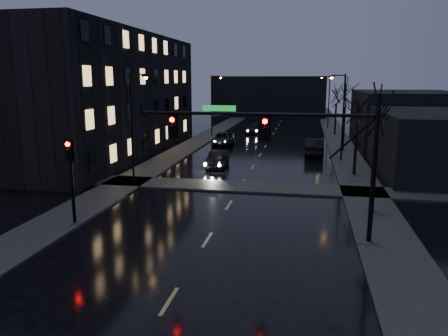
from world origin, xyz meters
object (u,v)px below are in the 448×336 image
at_px(oncoming_car_a, 218,160).
at_px(oncoming_car_c, 223,139).
at_px(oncoming_car_d, 254,129).
at_px(oncoming_car_b, 217,159).
at_px(lead_car, 314,147).

height_order(oncoming_car_a, oncoming_car_c, oncoming_car_c).
bearing_deg(oncoming_car_d, oncoming_car_b, -86.93).
distance_m(oncoming_car_a, oncoming_car_d, 24.33).
height_order(oncoming_car_b, lead_car, lead_car).
relative_size(oncoming_car_a, oncoming_car_b, 1.01).
distance_m(oncoming_car_b, lead_car, 11.18).
xyz_separation_m(oncoming_car_a, lead_car, (8.31, 7.82, 0.14)).
relative_size(oncoming_car_b, oncoming_car_c, 0.80).
xyz_separation_m(oncoming_car_a, oncoming_car_b, (-0.10, 0.45, -0.03)).
bearing_deg(oncoming_car_c, oncoming_car_a, -87.31).
bearing_deg(oncoming_car_d, oncoming_car_a, -86.69).
bearing_deg(oncoming_car_d, oncoming_car_c, -97.20).
height_order(oncoming_car_d, lead_car, lead_car).
xyz_separation_m(oncoming_car_b, oncoming_car_d, (0.37, 23.88, 0.02)).
xyz_separation_m(oncoming_car_a, oncoming_car_c, (-1.95, 13.03, 0.01)).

